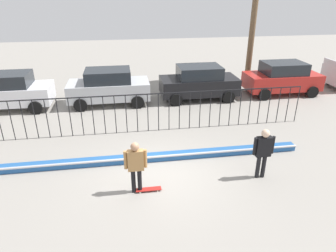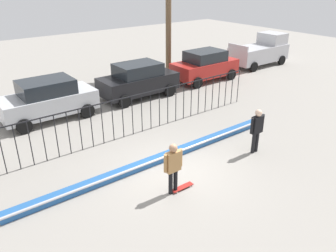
{
  "view_description": "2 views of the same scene",
  "coord_description": "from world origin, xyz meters",
  "px_view_note": "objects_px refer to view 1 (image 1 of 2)",
  "views": [
    {
      "loc": [
        -1.03,
        -8.74,
        5.83
      ],
      "look_at": [
        0.48,
        0.86,
        1.39
      ],
      "focal_mm": 32.48,
      "sensor_mm": 36.0,
      "label": 1
    },
    {
      "loc": [
        -6.26,
        -7.79,
        6.36
      ],
      "look_at": [
        0.44,
        0.99,
        1.3
      ],
      "focal_mm": 36.06,
      "sensor_mm": 36.0,
      "label": 2
    }
  ],
  "objects_px": {
    "parked_car_silver": "(109,87)",
    "parked_car_red": "(282,78)",
    "skateboarder": "(136,163)",
    "camera_operator": "(263,149)",
    "skateboard": "(149,189)",
    "parked_car_black": "(199,82)",
    "parked_car_white": "(8,91)"
  },
  "relations": [
    {
      "from": "parked_car_white",
      "to": "parked_car_black",
      "type": "xyz_separation_m",
      "value": [
        10.11,
        0.04,
        0.0
      ]
    },
    {
      "from": "parked_car_white",
      "to": "parked_car_red",
      "type": "bearing_deg",
      "value": -0.47
    },
    {
      "from": "parked_car_black",
      "to": "camera_operator",
      "type": "bearing_deg",
      "value": -92.85
    },
    {
      "from": "parked_car_red",
      "to": "skateboard",
      "type": "bearing_deg",
      "value": -140.49
    },
    {
      "from": "skateboarder",
      "to": "parked_car_black",
      "type": "relative_size",
      "value": 0.4
    },
    {
      "from": "camera_operator",
      "to": "parked_car_black",
      "type": "xyz_separation_m",
      "value": [
        -0.11,
        8.04,
        -0.09
      ]
    },
    {
      "from": "camera_operator",
      "to": "parked_car_red",
      "type": "xyz_separation_m",
      "value": [
        4.97,
        8.16,
        -0.09
      ]
    },
    {
      "from": "skateboard",
      "to": "parked_car_red",
      "type": "height_order",
      "value": "parked_car_red"
    },
    {
      "from": "camera_operator",
      "to": "parked_car_silver",
      "type": "bearing_deg",
      "value": -44.64
    },
    {
      "from": "parked_car_silver",
      "to": "parked_car_red",
      "type": "relative_size",
      "value": 1.0
    },
    {
      "from": "skateboarder",
      "to": "parked_car_red",
      "type": "height_order",
      "value": "parked_car_red"
    },
    {
      "from": "parked_car_silver",
      "to": "skateboard",
      "type": "bearing_deg",
      "value": -80.55
    },
    {
      "from": "skateboard",
      "to": "parked_car_silver",
      "type": "distance_m",
      "value": 8.37
    },
    {
      "from": "parked_car_white",
      "to": "parked_car_silver",
      "type": "relative_size",
      "value": 1.0
    },
    {
      "from": "skateboarder",
      "to": "parked_car_red",
      "type": "xyz_separation_m",
      "value": [
        9.11,
        8.33,
        -0.06
      ]
    },
    {
      "from": "skateboarder",
      "to": "parked_car_white",
      "type": "xyz_separation_m",
      "value": [
        -6.08,
        8.17,
        -0.06
      ]
    },
    {
      "from": "parked_car_white",
      "to": "parked_car_red",
      "type": "height_order",
      "value": "same"
    },
    {
      "from": "parked_car_white",
      "to": "parked_car_silver",
      "type": "distance_m",
      "value": 5.11
    },
    {
      "from": "skateboarder",
      "to": "parked_car_red",
      "type": "relative_size",
      "value": 0.4
    },
    {
      "from": "skateboard",
      "to": "parked_car_silver",
      "type": "height_order",
      "value": "parked_car_silver"
    },
    {
      "from": "skateboarder",
      "to": "camera_operator",
      "type": "height_order",
      "value": "camera_operator"
    },
    {
      "from": "parked_car_silver",
      "to": "parked_car_white",
      "type": "bearing_deg",
      "value": -179.58
    },
    {
      "from": "parked_car_black",
      "to": "skateboard",
      "type": "bearing_deg",
      "value": -117.64
    },
    {
      "from": "skateboard",
      "to": "parked_car_white",
      "type": "bearing_deg",
      "value": 116.93
    },
    {
      "from": "parked_car_white",
      "to": "parked_car_red",
      "type": "distance_m",
      "value": 15.19
    },
    {
      "from": "skateboarder",
      "to": "parked_car_red",
      "type": "bearing_deg",
      "value": 59.61
    },
    {
      "from": "parked_car_black",
      "to": "parked_car_red",
      "type": "relative_size",
      "value": 1.0
    },
    {
      "from": "skateboarder",
      "to": "parked_car_black",
      "type": "xyz_separation_m",
      "value": [
        4.03,
        8.21,
        -0.06
      ]
    },
    {
      "from": "camera_operator",
      "to": "parked_car_red",
      "type": "height_order",
      "value": "parked_car_red"
    },
    {
      "from": "skateboard",
      "to": "parked_car_black",
      "type": "relative_size",
      "value": 0.19
    },
    {
      "from": "parked_car_red",
      "to": "skateboarder",
      "type": "bearing_deg",
      "value": -141.74
    },
    {
      "from": "skateboarder",
      "to": "parked_car_silver",
      "type": "bearing_deg",
      "value": 113.93
    }
  ]
}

